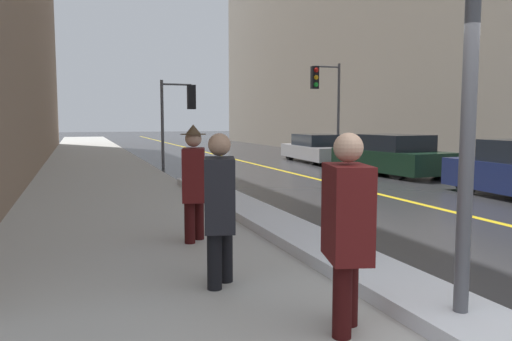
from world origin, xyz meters
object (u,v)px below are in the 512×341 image
object	(u,v)px
traffic_light_near	(181,105)
pedestrian_in_fedora	(194,178)
parked_car_silver	(319,149)
pedestrian_trailing	(220,202)
parked_car_dark_green	(391,156)
pedestrian_nearside	(347,223)
traffic_light_far	(325,91)

from	to	relation	value
traffic_light_near	pedestrian_in_fedora	xyz separation A→B (m)	(-2.14, -11.55, -1.39)
parked_car_silver	pedestrian_trailing	bearing A→B (deg)	153.25
traffic_light_near	pedestrian_in_fedora	bearing A→B (deg)	-101.57
parked_car_dark_green	pedestrian_trailing	bearing A→B (deg)	131.95
pedestrian_in_fedora	parked_car_dark_green	xyz separation A→B (m)	(8.04, 6.78, -0.31)
pedestrian_trailing	parked_car_silver	world-z (taller)	pedestrian_trailing
pedestrian_nearside	pedestrian_trailing	world-z (taller)	pedestrian_nearside
pedestrian_trailing	parked_car_dark_green	size ratio (longest dim) A/B	0.37
parked_car_dark_green	parked_car_silver	xyz separation A→B (m)	(0.09, 5.31, -0.05)
pedestrian_trailing	pedestrian_in_fedora	bearing A→B (deg)	-169.80
traffic_light_far	parked_car_silver	distance (m)	2.49
pedestrian_nearside	parked_car_dark_green	xyz separation A→B (m)	(7.56, 10.23, -0.31)
pedestrian_trailing	pedestrian_in_fedora	xyz separation A→B (m)	(0.17, 1.99, 0.03)
traffic_light_far	parked_car_dark_green	distance (m)	5.21
pedestrian_trailing	parked_car_dark_green	bearing A→B (deg)	152.09
traffic_light_far	pedestrian_trailing	xyz separation A→B (m)	(-8.19, -13.43, -2.06)
pedestrian_nearside	pedestrian_trailing	xyz separation A→B (m)	(-0.66, 1.45, -0.02)
pedestrian_in_fedora	traffic_light_far	bearing A→B (deg)	160.15
pedestrian_in_fedora	parked_car_silver	distance (m)	14.58
traffic_light_near	traffic_light_far	size ratio (longest dim) A/B	0.79
traffic_light_far	pedestrian_nearside	world-z (taller)	traffic_light_far
traffic_light_far	parked_car_silver	world-z (taller)	traffic_light_far
traffic_light_near	parked_car_silver	bearing A→B (deg)	4.14
traffic_light_near	pedestrian_nearside	world-z (taller)	traffic_light_near
pedestrian_nearside	parked_car_dark_green	bearing A→B (deg)	158.74
traffic_light_far	pedestrian_in_fedora	bearing A→B (deg)	55.22
parked_car_silver	parked_car_dark_green	bearing A→B (deg)	-177.20
pedestrian_trailing	parked_car_dark_green	world-z (taller)	pedestrian_trailing
traffic_light_far	pedestrian_nearside	xyz separation A→B (m)	(-7.54, -14.88, -2.04)
parked_car_dark_green	parked_car_silver	world-z (taller)	parked_car_dark_green
pedestrian_nearside	pedestrian_in_fedora	bearing A→B (deg)	-156.81
pedestrian_trailing	pedestrian_in_fedora	world-z (taller)	pedestrian_in_fedora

